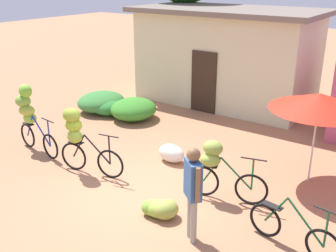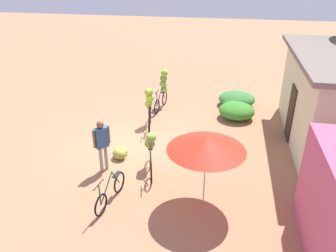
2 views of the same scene
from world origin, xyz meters
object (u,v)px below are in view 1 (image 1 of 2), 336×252
Objects in this scene: produce_sack at (171,153)px; market_umbrella at (319,102)px; building_low at (226,56)px; bicycle_leftmost at (29,113)px; person_vendor at (193,185)px; bicycle_near_pile at (79,135)px; bicycle_by_shop at (293,231)px; bicycle_center_loaded at (218,165)px; banana_pile_on_ground at (159,209)px.

market_umbrella is at bearing 17.08° from produce_sack.
building_low is 7.01m from bicycle_leftmost.
bicycle_near_pile is at bearing 168.72° from person_vendor.
bicycle_leftmost reaches higher than bicycle_by_shop.
bicycle_near_pile is 3.21m from bicycle_center_loaded.
bicycle_near_pile is at bearing -150.14° from market_umbrella.
building_low reaches higher than bicycle_by_shop.
bicycle_near_pile is (1.98, -0.17, -0.08)m from bicycle_leftmost.
banana_pile_on_ground is at bearing -71.54° from building_low.
market_umbrella is at bearing 72.45° from person_vendor.
bicycle_near_pile is (-0.13, -6.83, -0.71)m from building_low.
person_vendor reaches higher than bicycle_center_loaded.
building_low is at bearing 113.66° from person_vendor.
banana_pile_on_ground is (-0.56, -1.21, -0.57)m from bicycle_center_loaded.
building_low is 6.08m from market_umbrella.
banana_pile_on_ground is 1.19× the size of produce_sack.
bicycle_near_pile is 4.95m from bicycle_by_shop.
bicycle_center_loaded is at bearing -63.79° from building_low.
market_umbrella reaches higher than produce_sack.
building_low is 6.86m from bicycle_near_pile.
market_umbrella is at bearing 53.26° from bicycle_center_loaded.
building_low is 5.54m from produce_sack.
banana_pile_on_ground is at bearing -60.95° from produce_sack.
bicycle_by_shop is at bearing 11.80° from banana_pile_on_ground.
bicycle_leftmost is at bearing 179.06° from bicycle_by_shop.
bicycle_by_shop is 1.82m from person_vendor.
market_umbrella is 1.19× the size of bicycle_leftmost.
produce_sack reaches higher than banana_pile_on_ground.
bicycle_near_pile is at bearing 170.26° from banana_pile_on_ground.
bicycle_near_pile is 1.00× the size of bicycle_by_shop.
bicycle_center_loaded reaches higher than banana_pile_on_ground.
bicycle_leftmost is 3.77m from produce_sack.
market_umbrella is 2.92× the size of produce_sack.
bicycle_by_shop is at bearing -24.05° from produce_sack.
banana_pile_on_ground is (2.55, -0.44, -0.76)m from bicycle_near_pile.
building_low is 3.68× the size of bicycle_leftmost.
produce_sack is at bearing 153.40° from bicycle_center_loaded.
building_low reaches higher than banana_pile_on_ground.
banana_pile_on_ground is (-1.89, -2.99, -1.68)m from market_umbrella.
bicycle_by_shop is (1.80, -0.71, -0.39)m from bicycle_center_loaded.
person_vendor is (3.42, -0.68, 0.14)m from bicycle_near_pile.
building_low is 3.67× the size of person_vendor.
market_umbrella reaches higher than banana_pile_on_ground.
bicycle_center_loaded is (2.98, -6.06, -0.90)m from building_low.
bicycle_leftmost reaches higher than produce_sack.
bicycle_leftmost is at bearing 175.13° from bicycle_near_pile.
bicycle_center_loaded is at bearing 13.86° from bicycle_near_pile.
banana_pile_on_ground is at bearing -122.28° from market_umbrella.
market_umbrella is 2.48m from bicycle_center_loaded.
bicycle_by_shop is (4.79, -6.77, -1.29)m from building_low.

